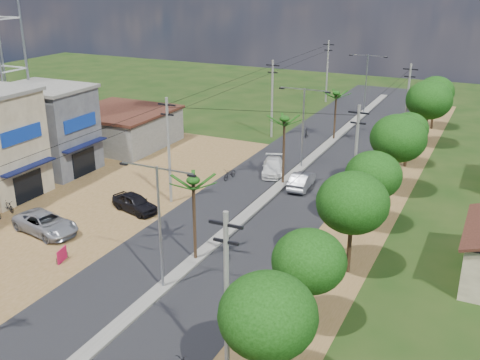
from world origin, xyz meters
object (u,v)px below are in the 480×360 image
object	(u,v)px
car_silver_mid	(302,181)
roadside_sign	(62,255)
car_parked_dark	(135,203)
car_white_far	(273,167)
car_parked_silver	(46,224)

from	to	relation	value
car_silver_mid	roadside_sign	bearing A→B (deg)	59.57
roadside_sign	car_silver_mid	bearing A→B (deg)	50.25
car_parked_dark	car_silver_mid	bearing A→B (deg)	-28.56
car_white_far	car_parked_dark	bearing A→B (deg)	-136.66
car_parked_silver	car_white_far	bearing A→B (deg)	-17.58
car_white_far	car_parked_dark	world-z (taller)	car_parked_dark
car_silver_mid	car_white_far	bearing A→B (deg)	-36.21
car_silver_mid	roadside_sign	xyz separation A→B (m)	(-9.88, -19.85, -0.25)
car_white_far	car_parked_silver	xyz separation A→B (m)	(-10.24, -19.37, 0.07)
car_white_far	car_parked_dark	xyz separation A→B (m)	(-6.64, -13.17, 0.05)
car_white_far	car_parked_silver	size ratio (longest dim) A/B	0.87
car_white_far	car_silver_mid	bearing A→B (deg)	-52.14
car_silver_mid	car_white_far	distance (m)	4.47
car_silver_mid	car_parked_silver	xyz separation A→B (m)	(-14.02, -16.98, 0.04)
car_parked_dark	car_parked_silver	bearing A→B (deg)	165.34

